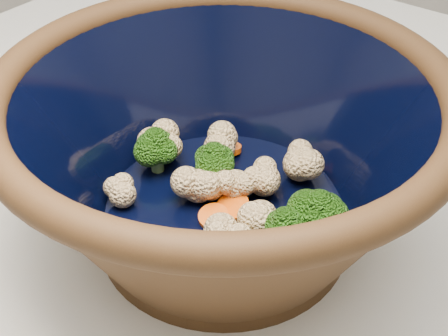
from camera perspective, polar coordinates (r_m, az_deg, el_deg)
The scene contains 2 objects.
mixing_bowl at distance 0.55m, azimuth -0.00°, elevation 1.39°, with size 0.50×0.50×0.17m.
vegetable_pile at distance 0.57m, azimuth 1.04°, elevation -1.70°, with size 0.22×0.16×0.05m.
Camera 1 is at (0.26, -0.36, 1.32)m, focal length 50.00 mm.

